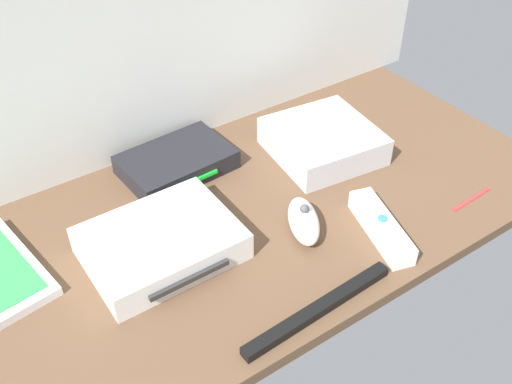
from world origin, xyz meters
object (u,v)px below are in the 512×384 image
at_px(stylus_pen, 472,198).
at_px(network_router, 177,162).
at_px(remote_nunchuk, 304,221).
at_px(game_console, 162,244).
at_px(remote_wand, 381,227).
at_px(sensor_bar, 319,309).
at_px(mini_computer, 323,141).

bearing_deg(stylus_pen, network_router, 136.29).
bearing_deg(remote_nunchuk, game_console, -174.14).
xyz_separation_m(network_router, remote_nunchuk, (0.08, -0.24, 0.00)).
distance_m(remote_wand, stylus_pen, 0.18).
xyz_separation_m(game_console, sensor_bar, (0.12, -0.21, -0.01)).
bearing_deg(mini_computer, remote_wand, -106.19).
distance_m(network_router, remote_wand, 0.36).
height_order(game_console, stylus_pen, game_console).
height_order(mini_computer, sensor_bar, mini_computer).
distance_m(network_router, stylus_pen, 0.49).
xyz_separation_m(game_console, remote_wand, (0.29, -0.15, -0.01)).
bearing_deg(stylus_pen, remote_wand, 172.19).
relative_size(remote_wand, sensor_bar, 0.63).
xyz_separation_m(remote_wand, sensor_bar, (-0.17, -0.06, -0.01)).
distance_m(game_console, remote_nunchuk, 0.21).
bearing_deg(game_console, remote_nunchuk, -20.56).
bearing_deg(sensor_bar, game_console, 117.26).
xyz_separation_m(mini_computer, network_router, (-0.23, 0.10, -0.01)).
height_order(remote_wand, stylus_pen, remote_wand).
relative_size(network_router, sensor_bar, 0.78).
relative_size(game_console, mini_computer, 1.11).
bearing_deg(remote_nunchuk, network_router, 135.62).
relative_size(remote_nunchuk, sensor_bar, 0.45).
bearing_deg(network_router, stylus_pen, -46.97).
relative_size(game_console, network_router, 1.13).
bearing_deg(remote_nunchuk, mini_computer, 69.11).
bearing_deg(game_console, mini_computer, 10.61).
bearing_deg(stylus_pen, remote_nunchuk, 160.35).
bearing_deg(remote_nunchuk, sensor_bar, -94.14).
bearing_deg(mini_computer, sensor_bar, -130.08).
bearing_deg(network_router, sensor_bar, -92.57).
height_order(mini_computer, stylus_pen, mini_computer).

